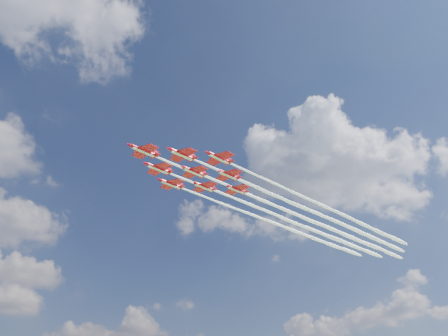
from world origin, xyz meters
The scene contains 9 objects.
jet_lead centered at (43.56, 2.08, 73.61)m, with size 119.63×20.46×2.90m.
jet_row2_port centered at (54.35, -2.97, 73.61)m, with size 119.63×20.46×2.90m.
jet_row2_starb centered at (52.74, 9.69, 73.61)m, with size 119.63×20.46×2.90m.
jet_row3_port centered at (65.15, -8.02, 73.61)m, with size 119.63×20.46×2.90m.
jet_row3_centre centered at (63.53, 4.64, 73.61)m, with size 119.63×20.46×2.90m.
jet_row3_starb centered at (61.91, 17.29, 73.61)m, with size 119.63×20.46×2.90m.
jet_row4_port centered at (74.33, -0.41, 73.61)m, with size 119.63×20.46×2.90m.
jet_row4_starb centered at (72.71, 12.24, 73.61)m, with size 119.63×20.46×2.90m.
jet_tail centered at (83.50, 7.19, 73.61)m, with size 119.63×20.46×2.90m.
Camera 1 is at (-60.06, -114.22, 4.00)m, focal length 35.00 mm.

